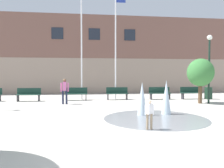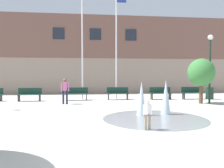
{
  "view_description": "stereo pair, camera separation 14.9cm",
  "coord_description": "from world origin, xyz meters",
  "px_view_note": "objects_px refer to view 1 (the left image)",
  "views": [
    {
      "loc": [
        -0.93,
        -5.09,
        1.78
      ],
      "look_at": [
        0.59,
        7.11,
        1.3
      ],
      "focal_mm": 35.0,
      "sensor_mm": 36.0,
      "label": 1
    },
    {
      "loc": [
        -0.78,
        -5.1,
        1.78
      ],
      "look_at": [
        0.59,
        7.11,
        1.3
      ],
      "focal_mm": 35.0,
      "sensor_mm": 36.0,
      "label": 2
    }
  ],
  "objects_px": {
    "lamp_post_right_lane": "(209,60)",
    "flagpole_left": "(82,36)",
    "park_bench_under_left_flagpole": "(76,94)",
    "flagpole_right": "(116,42)",
    "trash_can": "(208,93)",
    "teen_by_trashcan": "(65,89)",
    "park_bench_left_of_flagpoles": "(29,94)",
    "child_with_pink_shirt": "(149,112)",
    "street_tree_near_building": "(200,73)",
    "park_bench_center": "(117,93)",
    "park_bench_under_right_flagpole": "(160,93)",
    "park_bench_near_trashcan": "(191,93)"
  },
  "relations": [
    {
      "from": "park_bench_under_left_flagpole",
      "to": "teen_by_trashcan",
      "type": "height_order",
      "value": "teen_by_trashcan"
    },
    {
      "from": "park_bench_under_left_flagpole",
      "to": "teen_by_trashcan",
      "type": "relative_size",
      "value": 1.01
    },
    {
      "from": "teen_by_trashcan",
      "to": "child_with_pink_shirt",
      "type": "distance_m",
      "value": 7.65
    },
    {
      "from": "park_bench_center",
      "to": "lamp_post_right_lane",
      "type": "relative_size",
      "value": 0.37
    },
    {
      "from": "child_with_pink_shirt",
      "to": "park_bench_under_left_flagpole",
      "type": "bearing_deg",
      "value": -111.08
    },
    {
      "from": "park_bench_center",
      "to": "park_bench_under_right_flagpole",
      "type": "height_order",
      "value": "same"
    },
    {
      "from": "park_bench_under_right_flagpole",
      "to": "teen_by_trashcan",
      "type": "xyz_separation_m",
      "value": [
        -6.82,
        -1.96,
        0.45
      ]
    },
    {
      "from": "park_bench_under_right_flagpole",
      "to": "child_with_pink_shirt",
      "type": "height_order",
      "value": "child_with_pink_shirt"
    },
    {
      "from": "street_tree_near_building",
      "to": "park_bench_under_right_flagpole",
      "type": "bearing_deg",
      "value": 123.42
    },
    {
      "from": "lamp_post_right_lane",
      "to": "park_bench_center",
      "type": "bearing_deg",
      "value": 151.74
    },
    {
      "from": "teen_by_trashcan",
      "to": "lamp_post_right_lane",
      "type": "height_order",
      "value": "lamp_post_right_lane"
    },
    {
      "from": "park_bench_under_right_flagpole",
      "to": "park_bench_under_left_flagpole",
      "type": "bearing_deg",
      "value": 179.16
    },
    {
      "from": "park_bench_left_of_flagpoles",
      "to": "lamp_post_right_lane",
      "type": "bearing_deg",
      "value": -13.01
    },
    {
      "from": "park_bench_under_left_flagpole",
      "to": "flagpole_left",
      "type": "relative_size",
      "value": 0.18
    },
    {
      "from": "child_with_pink_shirt",
      "to": "street_tree_near_building",
      "type": "xyz_separation_m",
      "value": [
        5.21,
        6.2,
        1.37
      ]
    },
    {
      "from": "flagpole_right",
      "to": "park_bench_center",
      "type": "bearing_deg",
      "value": -86.08
    },
    {
      "from": "park_bench_under_left_flagpole",
      "to": "child_with_pink_shirt",
      "type": "height_order",
      "value": "child_with_pink_shirt"
    },
    {
      "from": "park_bench_center",
      "to": "street_tree_near_building",
      "type": "bearing_deg",
      "value": -29.33
    },
    {
      "from": "park_bench_left_of_flagpoles",
      "to": "park_bench_under_left_flagpole",
      "type": "bearing_deg",
      "value": 3.18
    },
    {
      "from": "street_tree_near_building",
      "to": "park_bench_center",
      "type": "bearing_deg",
      "value": 150.67
    },
    {
      "from": "teen_by_trashcan",
      "to": "child_with_pink_shirt",
      "type": "height_order",
      "value": "teen_by_trashcan"
    },
    {
      "from": "park_bench_under_right_flagpole",
      "to": "teen_by_trashcan",
      "type": "height_order",
      "value": "teen_by_trashcan"
    },
    {
      "from": "park_bench_left_of_flagpoles",
      "to": "park_bench_near_trashcan",
      "type": "height_order",
      "value": "same"
    },
    {
      "from": "park_bench_center",
      "to": "flagpole_right",
      "type": "distance_m",
      "value": 3.83
    },
    {
      "from": "park_bench_under_right_flagpole",
      "to": "park_bench_center",
      "type": "bearing_deg",
      "value": 177.47
    },
    {
      "from": "flagpole_right",
      "to": "lamp_post_right_lane",
      "type": "distance_m",
      "value": 6.6
    },
    {
      "from": "flagpole_left",
      "to": "trash_can",
      "type": "xyz_separation_m",
      "value": [
        9.46,
        -0.92,
        -4.24
      ]
    },
    {
      "from": "lamp_post_right_lane",
      "to": "flagpole_left",
      "type": "bearing_deg",
      "value": 157.2
    },
    {
      "from": "child_with_pink_shirt",
      "to": "lamp_post_right_lane",
      "type": "distance_m",
      "value": 8.61
    },
    {
      "from": "park_bench_under_left_flagpole",
      "to": "flagpole_right",
      "type": "bearing_deg",
      "value": 9.44
    },
    {
      "from": "flagpole_left",
      "to": "trash_can",
      "type": "bearing_deg",
      "value": -5.53
    },
    {
      "from": "flagpole_right",
      "to": "street_tree_near_building",
      "type": "relative_size",
      "value": 2.83
    },
    {
      "from": "park_bench_under_left_flagpole",
      "to": "trash_can",
      "type": "distance_m",
      "value": 9.89
    },
    {
      "from": "park_bench_under_left_flagpole",
      "to": "lamp_post_right_lane",
      "type": "relative_size",
      "value": 0.37
    },
    {
      "from": "park_bench_left_of_flagpoles",
      "to": "park_bench_under_right_flagpole",
      "type": "distance_m",
      "value": 9.43
    },
    {
      "from": "park_bench_center",
      "to": "child_with_pink_shirt",
      "type": "distance_m",
      "value": 8.98
    },
    {
      "from": "park_bench_center",
      "to": "park_bench_near_trashcan",
      "type": "distance_m",
      "value": 5.65
    },
    {
      "from": "child_with_pink_shirt",
      "to": "trash_can",
      "type": "distance_m",
      "value": 11.12
    },
    {
      "from": "park_bench_center",
      "to": "teen_by_trashcan",
      "type": "height_order",
      "value": "teen_by_trashcan"
    },
    {
      "from": "flagpole_left",
      "to": "trash_can",
      "type": "distance_m",
      "value": 10.41
    },
    {
      "from": "child_with_pink_shirt",
      "to": "street_tree_near_building",
      "type": "bearing_deg",
      "value": -168.1
    },
    {
      "from": "park_bench_left_of_flagpoles",
      "to": "park_bench_under_right_flagpole",
      "type": "xyz_separation_m",
      "value": [
        9.43,
        0.09,
        0.0
      ]
    },
    {
      "from": "park_bench_under_left_flagpole",
      "to": "flagpole_right",
      "type": "relative_size",
      "value": 0.2
    },
    {
      "from": "park_bench_left_of_flagpoles",
      "to": "park_bench_near_trashcan",
      "type": "xyz_separation_m",
      "value": [
        11.87,
        0.03,
        0.0
      ]
    },
    {
      "from": "flagpole_left",
      "to": "lamp_post_right_lane",
      "type": "relative_size",
      "value": 2.05
    },
    {
      "from": "flagpole_right",
      "to": "trash_can",
      "type": "relative_size",
      "value": 8.98
    },
    {
      "from": "teen_by_trashcan",
      "to": "park_bench_under_left_flagpole",
      "type": "bearing_deg",
      "value": 161.67
    },
    {
      "from": "teen_by_trashcan",
      "to": "lamp_post_right_lane",
      "type": "xyz_separation_m",
      "value": [
        9.05,
        -0.82,
        1.85
      ]
    },
    {
      "from": "park_bench_center",
      "to": "lamp_post_right_lane",
      "type": "xyz_separation_m",
      "value": [
        5.44,
        -2.92,
        2.31
      ]
    },
    {
      "from": "park_bench_near_trashcan",
      "to": "trash_can",
      "type": "distance_m",
      "value": 1.28
    }
  ]
}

